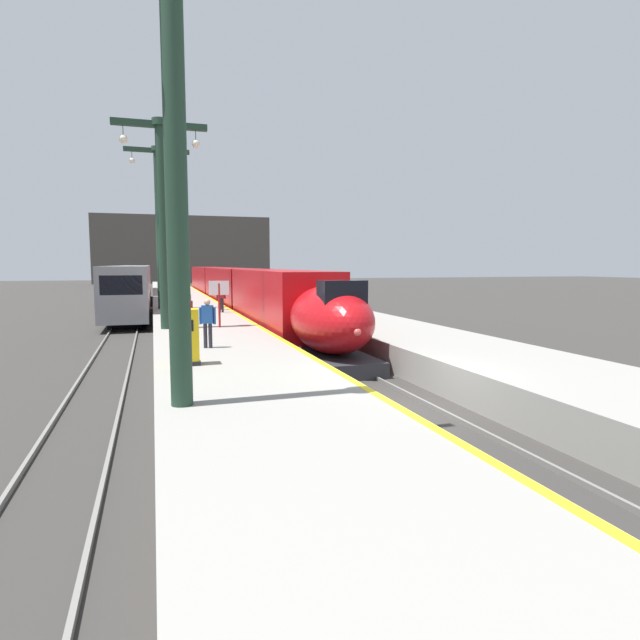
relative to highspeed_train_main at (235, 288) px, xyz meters
The scene contains 20 objects.
ground_plane 30.88m from the highspeed_train_main, 90.00° to the right, with size 260.00×260.00×0.00m, color #33302D.
platform_left 7.43m from the highspeed_train_main, 123.73° to the right, with size 4.80×110.00×1.05m, color gray.
platform_right 7.43m from the highspeed_train_main, 56.27° to the right, with size 4.80×110.00×1.05m, color gray.
platform_left_safety_stripe 6.38m from the highspeed_train_main, 106.27° to the right, with size 0.20×107.80×0.01m, color yellow.
rail_main_left 3.90m from the highspeed_train_main, 102.74° to the right, with size 0.08×110.00×0.12m, color slate.
rail_main_right 3.90m from the highspeed_train_main, 77.26° to the right, with size 0.08×110.00×0.12m, color slate.
rail_secondary_left 9.64m from the highspeed_train_main, 159.46° to the right, with size 0.08×110.00×0.12m, color slate.
rail_secondary_right 8.29m from the highspeed_train_main, 155.71° to the right, with size 0.08×110.00×0.12m, color slate.
highspeed_train_main is the anchor object (origin of this frame).
regional_train_adjacent 10.33m from the highspeed_train_main, 141.66° to the left, with size 2.85×36.60×3.80m.
station_column_near 33.39m from the highspeed_train_main, 100.22° to the right, with size 4.00×0.68×10.18m.
station_column_mid 20.31m from the highspeed_train_main, 107.34° to the right, with size 4.00×0.68×9.09m.
station_column_far 10.89m from the highspeed_train_main, 128.01° to the right, with size 4.00×0.68×10.26m.
passenger_near_edge 9.87m from the highspeed_train_main, 103.80° to the right, with size 0.51×0.37×1.69m.
passenger_mid_platform 11.78m from the highspeed_train_main, 102.47° to the right, with size 0.57×0.25×1.69m.
passenger_far_waiting 25.49m from the highspeed_train_main, 100.52° to the right, with size 0.55×0.32×1.69m.
rolling_suitcase 10.38m from the highspeed_train_main, 114.28° to the right, with size 0.40×0.22×0.98m.
ticket_machine_yellow 28.53m from the highspeed_train_main, 101.22° to the right, with size 0.76×0.62×1.60m.
departure_info_board 19.45m from the highspeed_train_main, 100.51° to the right, with size 0.90×0.10×2.12m.
terminus_back_wall 71.36m from the highspeed_train_main, 90.00° to the left, with size 36.00×2.00×14.00m, color #4C4742.
Camera 1 is at (-6.40, -12.55, 3.90)m, focal length 29.72 mm.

